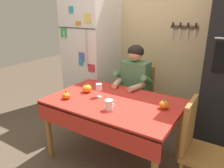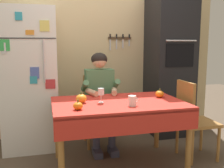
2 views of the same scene
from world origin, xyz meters
name	(u,v)px [view 1 (image 1 of 2)]	position (x,y,z in m)	size (l,w,h in m)	color
ground_plane	(109,162)	(0.00, 0.00, 0.00)	(10.00, 10.00, 0.00)	brown
back_wall_assembly	(163,36)	(0.05, 1.35, 1.30)	(3.70, 0.13, 2.60)	#D1B784
refrigerator	(92,60)	(-0.95, 0.96, 0.90)	(0.68, 0.71, 1.80)	white
dining_table	(113,108)	(0.00, 0.08, 0.66)	(1.40, 0.90, 0.74)	#9E6B33
chair_behind_person	(138,95)	(-0.07, 0.87, 0.51)	(0.40, 0.40, 0.93)	#9E6B33
seated_person	(133,84)	(-0.07, 0.68, 0.74)	(0.47, 0.55, 1.25)	#38384C
chair_right_side	(198,146)	(0.90, 0.08, 0.51)	(0.40, 0.40, 0.93)	#9E6B33
coffee_mug	(109,105)	(0.08, -0.13, 0.79)	(0.11, 0.08, 0.10)	white
wine_glass	(99,88)	(-0.19, 0.09, 0.85)	(0.07, 0.07, 0.15)	white
pumpkin_large	(66,96)	(-0.46, -0.15, 0.78)	(0.09, 0.09, 0.10)	orange
pumpkin_medium	(164,105)	(0.52, 0.18, 0.78)	(0.10, 0.10, 0.10)	orange
pumpkin_small	(87,88)	(-0.39, 0.13, 0.79)	(0.11, 0.11, 0.12)	orange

